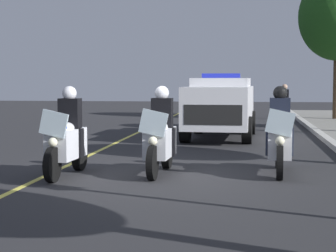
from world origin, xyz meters
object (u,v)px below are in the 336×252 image
object	(u,v)px
police_motorcycle_lead_right	(160,138)
police_motorcycle_trailing	(280,138)
police_suv	(221,105)
cyclist_background	(284,105)
police_motorcycle_lead_left	(67,140)

from	to	relation	value
police_motorcycle_lead_right	police_motorcycle_trailing	world-z (taller)	same
police_motorcycle_lead_right	police_suv	distance (m)	7.41
police_suv	cyclist_background	world-z (taller)	police_suv
cyclist_background	police_motorcycle_lead_right	bearing A→B (deg)	-14.04
police_motorcycle_lead_left	police_motorcycle_trailing	world-z (taller)	same
police_motorcycle_lead_left	cyclist_background	size ratio (longest dim) A/B	1.22
police_motorcycle_lead_right	cyclist_background	bearing A→B (deg)	165.96
police_motorcycle_lead_left	police_motorcycle_lead_right	size ratio (longest dim) A/B	1.00
police_motorcycle_trailing	police_suv	bearing A→B (deg)	-168.05
police_motorcycle_lead_left	police_suv	size ratio (longest dim) A/B	0.43
police_suv	cyclist_background	bearing A→B (deg)	155.94
police_motorcycle_lead_left	police_suv	bearing A→B (deg)	161.80
police_suv	cyclist_background	size ratio (longest dim) A/B	2.83
police_motorcycle_lead_left	police_motorcycle_lead_right	bearing A→B (deg)	104.83
police_motorcycle_trailing	police_suv	distance (m)	7.15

